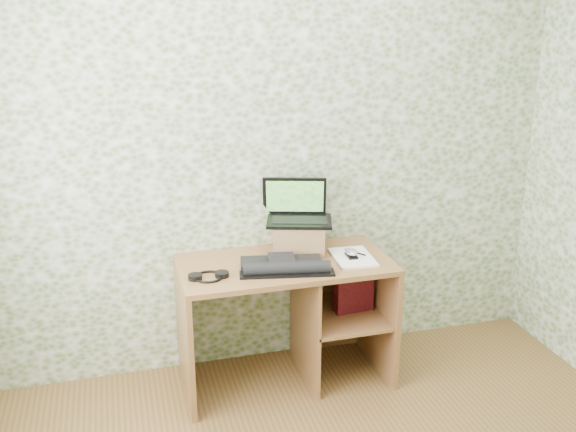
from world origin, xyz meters
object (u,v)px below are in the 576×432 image
object	(u,v)px
keyboard	(284,265)
notepad	(353,257)
desk	(297,301)
laptop	(297,211)
riser	(299,237)

from	to	relation	value
keyboard	notepad	distance (m)	0.43
desk	keyboard	size ratio (longest dim) A/B	2.29
laptop	notepad	bearing A→B (deg)	-24.78
keyboard	notepad	size ratio (longest dim) A/B	1.69
keyboard	desk	bearing A→B (deg)	59.73
notepad	desk	bearing A→B (deg)	169.58
laptop	keyboard	distance (m)	0.39
riser	keyboard	world-z (taller)	riser
riser	keyboard	distance (m)	0.30
desk	riser	xyz separation A→B (m)	(0.05, 0.12, 0.36)
keyboard	notepad	xyz separation A→B (m)	(0.43, 0.05, -0.02)
laptop	notepad	size ratio (longest dim) A/B	1.40
desk	riser	size ratio (longest dim) A/B	4.06
laptop	notepad	distance (m)	0.42
laptop	keyboard	bearing A→B (deg)	-102.21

